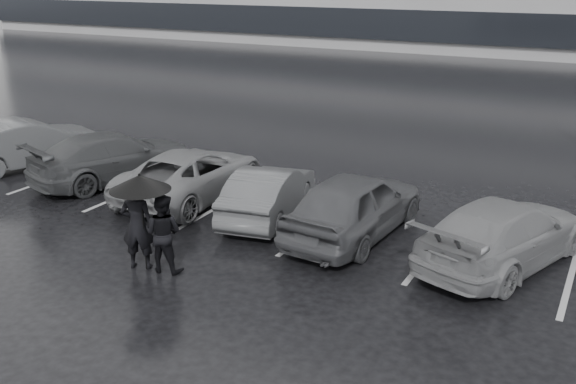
% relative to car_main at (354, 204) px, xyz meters
% --- Properties ---
extents(ground, '(160.00, 160.00, 0.00)m').
position_rel_car_main_xyz_m(ground, '(-1.58, -1.83, -0.76)').
color(ground, black).
rests_on(ground, ground).
extents(car_main, '(2.10, 4.56, 1.51)m').
position_rel_car_main_xyz_m(car_main, '(0.00, 0.00, 0.00)').
color(car_main, black).
rests_on(car_main, ground).
extents(car_west_a, '(2.05, 4.03, 1.27)m').
position_rel_car_main_xyz_m(car_west_a, '(-2.31, 0.12, -0.12)').
color(car_west_a, '#303032').
rests_on(car_west_a, ground).
extents(car_west_b, '(2.38, 4.84, 1.32)m').
position_rel_car_main_xyz_m(car_west_b, '(-4.83, 0.39, -0.10)').
color(car_west_b, '#525154').
rests_on(car_west_b, ground).
extents(car_west_c, '(3.35, 5.21, 1.41)m').
position_rel_car_main_xyz_m(car_west_c, '(-7.68, 0.56, -0.05)').
color(car_west_c, black).
rests_on(car_west_c, ground).
extents(car_west_d, '(2.93, 4.69, 1.46)m').
position_rel_car_main_xyz_m(car_west_d, '(-10.96, 0.38, -0.03)').
color(car_west_d, '#303032').
rests_on(car_west_d, ground).
extents(car_east, '(3.31, 5.06, 1.36)m').
position_rel_car_main_xyz_m(car_east, '(3.27, 0.10, -0.08)').
color(car_east, '#525154').
rests_on(car_east, ground).
extents(pedestrian_left, '(0.79, 0.67, 1.84)m').
position_rel_car_main_xyz_m(pedestrian_left, '(-3.19, -3.61, 0.16)').
color(pedestrian_left, black).
rests_on(pedestrian_left, ground).
extents(pedestrian_right, '(0.88, 0.74, 1.62)m').
position_rel_car_main_xyz_m(pedestrian_right, '(-2.66, -3.47, 0.06)').
color(pedestrian_right, black).
rests_on(pedestrian_right, ground).
extents(umbrella, '(1.20, 1.20, 2.04)m').
position_rel_car_main_xyz_m(umbrella, '(-3.03, -3.62, 1.10)').
color(umbrella, black).
rests_on(umbrella, ground).
extents(stall_stripes, '(19.72, 5.00, 0.00)m').
position_rel_car_main_xyz_m(stall_stripes, '(-2.38, 0.67, -0.75)').
color(stall_stripes, '#A1A1A4').
rests_on(stall_stripes, ground).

